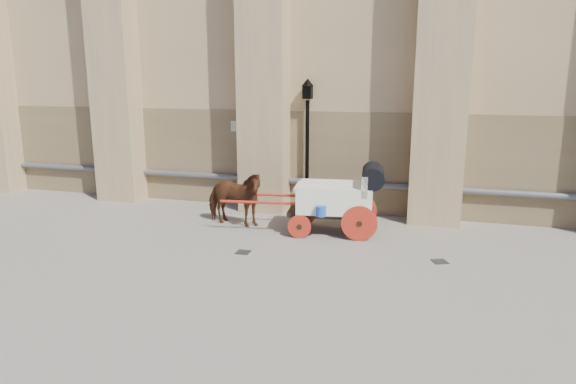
% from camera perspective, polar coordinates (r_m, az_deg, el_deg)
% --- Properties ---
extents(ground, '(90.00, 90.00, 0.00)m').
position_cam_1_polar(ground, '(12.23, -3.67, -6.39)').
color(ground, slate).
rests_on(ground, ground).
extents(horse, '(1.92, 1.07, 1.54)m').
position_cam_1_polar(horse, '(14.02, -6.04, -0.66)').
color(horse, brown).
rests_on(horse, ground).
extents(carriage, '(4.28, 1.67, 1.82)m').
position_cam_1_polar(carriage, '(13.30, 5.85, -0.46)').
color(carriage, black).
rests_on(carriage, ground).
extents(street_lamp, '(0.37, 0.37, 3.95)m').
position_cam_1_polar(street_lamp, '(15.23, 2.15, 5.58)').
color(street_lamp, black).
rests_on(street_lamp, ground).
extents(drain_grate_near, '(0.33, 0.33, 0.01)m').
position_cam_1_polar(drain_grate_near, '(12.05, -5.00, -6.68)').
color(drain_grate_near, black).
rests_on(drain_grate_near, ground).
extents(drain_grate_far, '(0.42, 0.42, 0.01)m').
position_cam_1_polar(drain_grate_far, '(11.90, 16.50, -7.42)').
color(drain_grate_far, black).
rests_on(drain_grate_far, ground).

